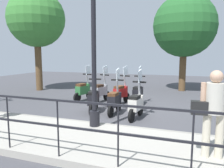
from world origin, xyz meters
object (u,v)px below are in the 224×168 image
tree_large (37,19)px  scooter_near_0 (136,104)px  pedestrian_with_bag (213,108)px  scooter_far_1 (121,92)px  lamp_post_near (94,50)px  scooter_far_3 (83,90)px  tree_distant (184,26)px  scooter_near_1 (115,100)px  scooter_near_2 (94,99)px  scooter_far_2 (101,91)px  scooter_far_0 (138,93)px

tree_large → scooter_near_0: tree_large is taller
pedestrian_with_bag → scooter_far_1: bearing=31.1°
lamp_post_near → tree_large: bearing=47.9°
scooter_far_3 → scooter_far_1: bearing=-80.0°
tree_distant → scooter_near_1: (-5.72, 2.00, -3.01)m
pedestrian_with_bag → scooter_near_1: (2.68, 2.74, -0.60)m
lamp_post_near → scooter_near_1: lamp_post_near is taller
pedestrian_with_bag → scooter_near_2: size_ratio=1.03×
tree_large → scooter_far_2: size_ratio=3.55×
scooter_far_0 → pedestrian_with_bag: bearing=-150.7°
tree_large → scooter_far_0: (-1.78, -6.04, -3.41)m
scooter_far_2 → scooter_far_3: same height
pedestrian_with_bag → scooter_far_1: size_ratio=1.03×
scooter_near_2 → scooter_far_0: same height
scooter_far_1 → scooter_far_2: same height
tree_large → scooter_near_0: bearing=-119.4°
lamp_post_near → scooter_far_0: (3.31, -0.42, -1.64)m
scooter_near_0 → scooter_far_0: same height
scooter_near_1 → scooter_far_0: (1.55, -0.45, 0.00)m
scooter_near_1 → scooter_far_3: 2.55m
lamp_post_near → tree_large: size_ratio=0.81×
tree_large → scooter_far_1: 6.61m
scooter_far_0 → scooter_near_1: bearing=164.6°
pedestrian_with_bag → scooter_far_2: (4.28, 3.90, -0.60)m
tree_large → scooter_near_0: size_ratio=3.55×
tree_large → scooter_far_1: tree_large is taller
pedestrian_with_bag → scooter_near_0: size_ratio=1.03×
scooter_near_2 → scooter_far_1: size_ratio=1.00×
tree_large → scooter_far_0: 7.16m
scooter_near_0 → scooter_far_0: bearing=17.3°
pedestrian_with_bag → scooter_near_1: pedestrian_with_bag is taller
scooter_near_0 → scooter_far_3: same height
tree_distant → scooter_far_1: 5.65m
scooter_near_1 → scooter_far_1: bearing=9.4°
pedestrian_with_bag → scooter_far_3: (4.29, 4.72, -0.60)m
tree_large → scooter_near_0: 8.09m
scooter_far_3 → lamp_post_near: bearing=-135.6°
lamp_post_near → scooter_far_0: size_ratio=2.89×
tree_large → scooter_far_2: (-1.73, -4.43, -3.41)m
scooter_near_0 → tree_distant: bearing=-4.9°
pedestrian_with_bag → scooter_far_3: pedestrian_with_bag is taller
scooter_far_0 → tree_large: bearing=74.5°
scooter_near_0 → scooter_far_2: 2.71m
lamp_post_near → tree_distant: bearing=-14.7°
tree_distant → scooter_near_1: bearing=160.7°
scooter_far_1 → scooter_far_0: bearing=-70.5°
lamp_post_near → tree_large: (5.08, 5.63, 1.77)m
scooter_near_2 → tree_large: bearing=43.6°
scooter_far_0 → scooter_far_2: bearing=89.2°
lamp_post_near → scooter_near_2: (1.75, 0.81, -1.64)m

